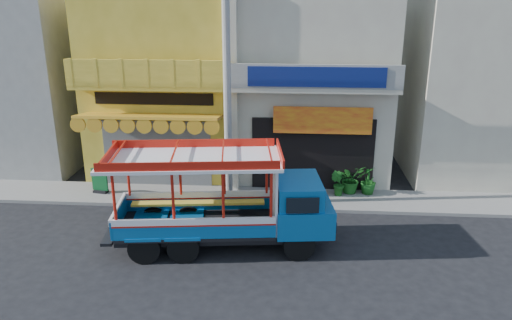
{
  "coord_description": "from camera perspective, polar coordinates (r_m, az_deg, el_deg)",
  "views": [
    {
      "loc": [
        1.16,
        -13.11,
        7.37
      ],
      "look_at": [
        0.02,
        2.5,
        2.06
      ],
      "focal_mm": 35.0,
      "sensor_mm": 36.0,
      "label": 1
    }
  ],
  "objects": [
    {
      "name": "ground",
      "position": [
        15.08,
        -0.79,
        -10.52
      ],
      "size": [
        90.0,
        90.0,
        0.0
      ],
      "primitive_type": "plane",
      "color": "black",
      "rests_on": "ground"
    },
    {
      "name": "sidewalk",
      "position": [
        18.64,
        0.26,
        -4.35
      ],
      "size": [
        30.0,
        2.0,
        0.12
      ],
      "primitive_type": "cube",
      "color": "slate",
      "rests_on": "ground"
    },
    {
      "name": "shophouse_left",
      "position": [
        21.93,
        -9.63,
        9.93
      ],
      "size": [
        6.0,
        7.5,
        8.24
      ],
      "color": "gold",
      "rests_on": "ground"
    },
    {
      "name": "shophouse_right",
      "position": [
        21.34,
        6.47,
        9.82
      ],
      "size": [
        6.0,
        6.75,
        8.24
      ],
      "color": "#B7AA96",
      "rests_on": "ground"
    },
    {
      "name": "party_pilaster",
      "position": [
        18.4,
        -2.68,
        8.16
      ],
      "size": [
        0.35,
        0.3,
        8.0
      ],
      "primitive_type": "cube",
      "color": "#B7AA96",
      "rests_on": "ground"
    },
    {
      "name": "filler_building_left",
      "position": [
        24.62,
        -25.8,
        8.56
      ],
      "size": [
        6.0,
        6.0,
        7.6
      ],
      "primitive_type": "cube",
      "color": "gray",
      "rests_on": "ground"
    },
    {
      "name": "filler_building_right",
      "position": [
        22.8,
        24.48,
        8.07
      ],
      "size": [
        6.0,
        6.0,
        7.6
      ],
      "primitive_type": "cube",
      "color": "#B7AA96",
      "rests_on": "ground"
    },
    {
      "name": "utility_pole",
      "position": [
        16.69,
        -2.85,
        10.66
      ],
      "size": [
        28.0,
        0.26,
        9.0
      ],
      "color": "gray",
      "rests_on": "ground"
    },
    {
      "name": "songthaew_truck",
      "position": [
        14.79,
        -2.15,
        -4.7
      ],
      "size": [
        6.83,
        2.89,
        3.09
      ],
      "color": "black",
      "rests_on": "ground"
    },
    {
      "name": "green_sign",
      "position": [
        19.74,
        -17.41,
        -2.47
      ],
      "size": [
        0.62,
        0.37,
        0.95
      ],
      "color": "black",
      "rests_on": "sidewalk"
    },
    {
      "name": "potted_plant_a",
      "position": [
        19.13,
        10.78,
        -2.13
      ],
      "size": [
        1.27,
        1.23,
        1.09
      ],
      "primitive_type": "imported",
      "rotation": [
        0.0,
        0.0,
        0.53
      ],
      "color": "#185519",
      "rests_on": "sidewalk"
    },
    {
      "name": "potted_plant_b",
      "position": [
        18.85,
        9.31,
        -2.67
      ],
      "size": [
        0.63,
        0.6,
        0.9
      ],
      "primitive_type": "imported",
      "rotation": [
        0.0,
        0.0,
        2.57
      ],
      "color": "#185519",
      "rests_on": "sidewalk"
    },
    {
      "name": "potted_plant_c",
      "position": [
        19.18,
        12.73,
        -2.27
      ],
      "size": [
        0.81,
        0.81,
        1.05
      ],
      "primitive_type": "imported",
      "rotation": [
        0.0,
        0.0,
        4.16
      ],
      "color": "#185519",
      "rests_on": "sidewalk"
    }
  ]
}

